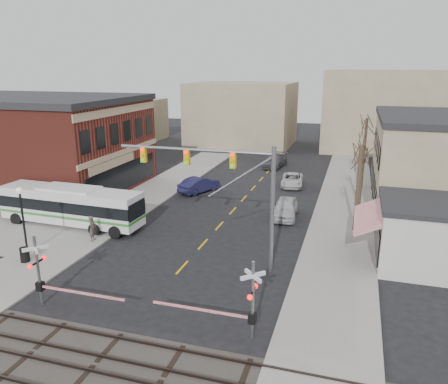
{
  "coord_description": "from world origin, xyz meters",
  "views": [
    {
      "loc": [
        10.06,
        -21.78,
        12.47
      ],
      "look_at": [
        0.99,
        8.02,
        3.5
      ],
      "focal_mm": 35.0,
      "sensor_mm": 36.0,
      "label": 1
    }
  ],
  "objects_px": {
    "car_d": "(275,161)",
    "car_a": "(285,208)",
    "trash_bin": "(25,255)",
    "transit_bus": "(71,205)",
    "car_b": "(199,185)",
    "traffic_signal_mast": "(228,180)",
    "rr_crossing_east": "(244,300)",
    "street_lamp": "(22,208)",
    "rr_crossing_west": "(45,272)",
    "pedestrian_near": "(92,228)",
    "pedestrian_far": "(97,210)",
    "car_c": "(292,180)"
  },
  "relations": [
    {
      "from": "transit_bus",
      "to": "street_lamp",
      "type": "height_order",
      "value": "street_lamp"
    },
    {
      "from": "traffic_signal_mast",
      "to": "rr_crossing_west",
      "type": "xyz_separation_m",
      "value": [
        -7.88,
        -7.65,
        -3.78
      ]
    },
    {
      "from": "car_a",
      "to": "trash_bin",
      "type": "bearing_deg",
      "value": -140.18
    },
    {
      "from": "traffic_signal_mast",
      "to": "rr_crossing_west",
      "type": "height_order",
      "value": "traffic_signal_mast"
    },
    {
      "from": "trash_bin",
      "to": "car_a",
      "type": "bearing_deg",
      "value": 43.42
    },
    {
      "from": "car_b",
      "to": "car_c",
      "type": "bearing_deg",
      "value": -126.69
    },
    {
      "from": "rr_crossing_east",
      "to": "car_b",
      "type": "distance_m",
      "value": 25.42
    },
    {
      "from": "rr_crossing_east",
      "to": "car_b",
      "type": "height_order",
      "value": "rr_crossing_east"
    },
    {
      "from": "rr_crossing_west",
      "to": "car_c",
      "type": "xyz_separation_m",
      "value": [
        8.97,
        28.54,
        -1.3
      ]
    },
    {
      "from": "transit_bus",
      "to": "trash_bin",
      "type": "distance_m",
      "value": 7.16
    },
    {
      "from": "transit_bus",
      "to": "car_b",
      "type": "distance_m",
      "value": 13.96
    },
    {
      "from": "transit_bus",
      "to": "street_lamp",
      "type": "bearing_deg",
      "value": -84.37
    },
    {
      "from": "trash_bin",
      "to": "car_d",
      "type": "xyz_separation_m",
      "value": [
        10.42,
        33.26,
        0.19
      ]
    },
    {
      "from": "transit_bus",
      "to": "car_b",
      "type": "bearing_deg",
      "value": 62.43
    },
    {
      "from": "traffic_signal_mast",
      "to": "trash_bin",
      "type": "distance_m",
      "value": 14.32
    },
    {
      "from": "transit_bus",
      "to": "street_lamp",
      "type": "relative_size",
      "value": 2.56
    },
    {
      "from": "pedestrian_near",
      "to": "car_d",
      "type": "bearing_deg",
      "value": -25.65
    },
    {
      "from": "car_c",
      "to": "pedestrian_near",
      "type": "height_order",
      "value": "pedestrian_near"
    },
    {
      "from": "car_d",
      "to": "car_a",
      "type": "bearing_deg",
      "value": -69.94
    },
    {
      "from": "rr_crossing_west",
      "to": "rr_crossing_east",
      "type": "xyz_separation_m",
      "value": [
        10.8,
        0.28,
        0.0
      ]
    },
    {
      "from": "street_lamp",
      "to": "pedestrian_far",
      "type": "bearing_deg",
      "value": 85.0
    },
    {
      "from": "rr_crossing_east",
      "to": "car_d",
      "type": "bearing_deg",
      "value": 98.25
    },
    {
      "from": "pedestrian_near",
      "to": "pedestrian_far",
      "type": "height_order",
      "value": "pedestrian_near"
    },
    {
      "from": "pedestrian_far",
      "to": "pedestrian_near",
      "type": "bearing_deg",
      "value": -90.99
    },
    {
      "from": "trash_bin",
      "to": "pedestrian_far",
      "type": "distance_m",
      "value": 8.66
    },
    {
      "from": "traffic_signal_mast",
      "to": "trash_bin",
      "type": "bearing_deg",
      "value": -164.36
    },
    {
      "from": "rr_crossing_east",
      "to": "car_d",
      "type": "relative_size",
      "value": 1.03
    },
    {
      "from": "traffic_signal_mast",
      "to": "car_d",
      "type": "height_order",
      "value": "traffic_signal_mast"
    },
    {
      "from": "rr_crossing_east",
      "to": "car_a",
      "type": "height_order",
      "value": "rr_crossing_east"
    },
    {
      "from": "car_d",
      "to": "pedestrian_near",
      "type": "xyz_separation_m",
      "value": [
        -8.16,
        -28.84,
        0.29
      ]
    },
    {
      "from": "car_a",
      "to": "pedestrian_far",
      "type": "height_order",
      "value": "pedestrian_far"
    },
    {
      "from": "trash_bin",
      "to": "car_a",
      "type": "xyz_separation_m",
      "value": [
        14.89,
        14.09,
        0.22
      ]
    },
    {
      "from": "car_a",
      "to": "car_c",
      "type": "relative_size",
      "value": 1.0
    },
    {
      "from": "car_b",
      "to": "rr_crossing_east",
      "type": "bearing_deg",
      "value": 137.57
    },
    {
      "from": "traffic_signal_mast",
      "to": "rr_crossing_east",
      "type": "xyz_separation_m",
      "value": [
        2.92,
        -7.37,
        -3.78
      ]
    },
    {
      "from": "pedestrian_near",
      "to": "traffic_signal_mast",
      "type": "bearing_deg",
      "value": -104.28
    },
    {
      "from": "car_d",
      "to": "street_lamp",
      "type": "bearing_deg",
      "value": -102.16
    },
    {
      "from": "rr_crossing_east",
      "to": "pedestrian_far",
      "type": "distance_m",
      "value": 20.16
    },
    {
      "from": "traffic_signal_mast",
      "to": "street_lamp",
      "type": "height_order",
      "value": "traffic_signal_mast"
    },
    {
      "from": "rr_crossing_east",
      "to": "car_c",
      "type": "distance_m",
      "value": 28.34
    },
    {
      "from": "car_c",
      "to": "trash_bin",
      "type": "bearing_deg",
      "value": -125.27
    },
    {
      "from": "trash_bin",
      "to": "transit_bus",
      "type": "bearing_deg",
      "value": 100.67
    },
    {
      "from": "trash_bin",
      "to": "car_a",
      "type": "distance_m",
      "value": 20.5
    },
    {
      "from": "traffic_signal_mast",
      "to": "rr_crossing_east",
      "type": "height_order",
      "value": "traffic_signal_mast"
    },
    {
      "from": "car_a",
      "to": "car_d",
      "type": "distance_m",
      "value": 19.69
    },
    {
      "from": "rr_crossing_west",
      "to": "car_b",
      "type": "relative_size",
      "value": 1.17
    },
    {
      "from": "rr_crossing_west",
      "to": "pedestrian_near",
      "type": "distance_m",
      "value": 8.94
    },
    {
      "from": "pedestrian_near",
      "to": "pedestrian_far",
      "type": "relative_size",
      "value": 1.23
    },
    {
      "from": "rr_crossing_west",
      "to": "trash_bin",
      "type": "relative_size",
      "value": 5.85
    },
    {
      "from": "trash_bin",
      "to": "pedestrian_near",
      "type": "height_order",
      "value": "pedestrian_near"
    }
  ]
}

